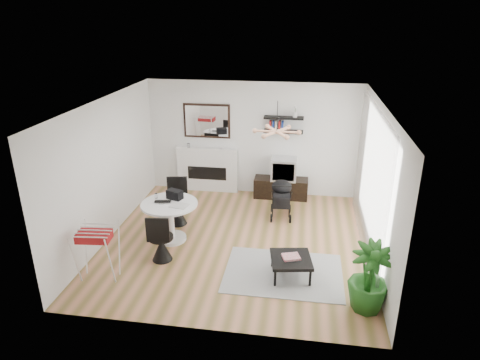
# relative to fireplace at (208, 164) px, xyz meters

# --- Properties ---
(floor) EXTENTS (5.00, 5.00, 0.00)m
(floor) POSITION_rel_fireplace_xyz_m (1.10, -2.42, -0.69)
(floor) COLOR olive
(floor) RESTS_ON ground
(ceiling) EXTENTS (5.00, 5.00, 0.00)m
(ceiling) POSITION_rel_fireplace_xyz_m (1.10, -2.42, 2.01)
(ceiling) COLOR white
(ceiling) RESTS_ON wall_back
(wall_back) EXTENTS (5.00, 0.00, 5.00)m
(wall_back) POSITION_rel_fireplace_xyz_m (1.10, 0.08, 0.66)
(wall_back) COLOR white
(wall_back) RESTS_ON floor
(wall_left) EXTENTS (0.00, 5.00, 5.00)m
(wall_left) POSITION_rel_fireplace_xyz_m (-1.40, -2.42, 0.66)
(wall_left) COLOR white
(wall_left) RESTS_ON floor
(wall_right) EXTENTS (0.00, 5.00, 5.00)m
(wall_right) POSITION_rel_fireplace_xyz_m (3.60, -2.42, 0.66)
(wall_right) COLOR white
(wall_right) RESTS_ON floor
(sheer_curtain) EXTENTS (0.04, 3.60, 2.60)m
(sheer_curtain) POSITION_rel_fireplace_xyz_m (3.50, -2.22, 0.66)
(sheer_curtain) COLOR white
(sheer_curtain) RESTS_ON wall_right
(fireplace) EXTENTS (1.50, 0.17, 2.16)m
(fireplace) POSITION_rel_fireplace_xyz_m (0.00, 0.00, 0.00)
(fireplace) COLOR white
(fireplace) RESTS_ON floor
(shelf_lower) EXTENTS (0.90, 0.25, 0.04)m
(shelf_lower) POSITION_rel_fireplace_xyz_m (1.82, -0.05, 0.91)
(shelf_lower) COLOR black
(shelf_lower) RESTS_ON wall_back
(shelf_upper) EXTENTS (0.90, 0.25, 0.04)m
(shelf_upper) POSITION_rel_fireplace_xyz_m (1.82, -0.05, 1.23)
(shelf_upper) COLOR black
(shelf_upper) RESTS_ON wall_back
(pendant_lamp) EXTENTS (0.90, 0.90, 0.10)m
(pendant_lamp) POSITION_rel_fireplace_xyz_m (1.80, -2.12, 1.46)
(pendant_lamp) COLOR tan
(pendant_lamp) RESTS_ON ceiling
(tv_console) EXTENTS (1.27, 0.44, 0.47)m
(tv_console) POSITION_rel_fireplace_xyz_m (1.82, -0.15, -0.45)
(tv_console) COLOR black
(tv_console) RESTS_ON floor
(crt_tv) EXTENTS (0.59, 0.51, 0.51)m
(crt_tv) POSITION_rel_fireplace_xyz_m (1.87, -0.16, 0.05)
(crt_tv) COLOR silver
(crt_tv) RESTS_ON tv_console
(dining_table) EXTENTS (1.08, 1.08, 0.79)m
(dining_table) POSITION_rel_fireplace_xyz_m (-0.16, -2.54, -0.16)
(dining_table) COLOR white
(dining_table) RESTS_ON floor
(laptop) EXTENTS (0.34, 0.24, 0.02)m
(laptop) POSITION_rel_fireplace_xyz_m (-0.29, -2.58, 0.12)
(laptop) COLOR black
(laptop) RESTS_ON dining_table
(black_bag) EXTENTS (0.34, 0.27, 0.18)m
(black_bag) POSITION_rel_fireplace_xyz_m (-0.11, -2.33, 0.19)
(black_bag) COLOR black
(black_bag) RESTS_ON dining_table
(newspaper) EXTENTS (0.37, 0.33, 0.01)m
(newspaper) POSITION_rel_fireplace_xyz_m (0.06, -2.63, 0.11)
(newspaper) COLOR silver
(newspaper) RESTS_ON dining_table
(drinking_glass) EXTENTS (0.06, 0.06, 0.10)m
(drinking_glass) POSITION_rel_fireplace_xyz_m (-0.48, -2.36, 0.15)
(drinking_glass) COLOR white
(drinking_glass) RESTS_ON dining_table
(chair_far) EXTENTS (0.48, 0.50, 0.98)m
(chair_far) POSITION_rel_fireplace_xyz_m (-0.23, -1.84, -0.38)
(chair_far) COLOR black
(chair_far) RESTS_ON floor
(chair_near) EXTENTS (0.45, 0.46, 0.93)m
(chair_near) POSITION_rel_fireplace_xyz_m (-0.11, -3.28, -0.39)
(chair_near) COLOR black
(chair_near) RESTS_ON floor
(drying_rack) EXTENTS (0.66, 0.63, 0.92)m
(drying_rack) POSITION_rel_fireplace_xyz_m (-0.95, -3.96, -0.20)
(drying_rack) COLOR white
(drying_rack) RESTS_ON floor
(stroller) EXTENTS (0.49, 0.75, 0.89)m
(stroller) POSITION_rel_fireplace_xyz_m (1.88, -1.17, -0.30)
(stroller) COLOR black
(stroller) RESTS_ON floor
(rug) EXTENTS (1.99, 1.44, 0.01)m
(rug) POSITION_rel_fireplace_xyz_m (2.07, -3.37, -0.68)
(rug) COLOR #979797
(rug) RESTS_ON floor
(coffee_table) EXTENTS (0.76, 0.76, 0.34)m
(coffee_table) POSITION_rel_fireplace_xyz_m (2.19, -3.43, -0.37)
(coffee_table) COLOR black
(coffee_table) RESTS_ON rug
(magazines) EXTENTS (0.34, 0.30, 0.04)m
(magazines) POSITION_rel_fireplace_xyz_m (2.19, -3.43, -0.31)
(magazines) COLOR #C73142
(magazines) RESTS_ON coffee_table
(potted_plant) EXTENTS (0.62, 0.62, 1.09)m
(potted_plant) POSITION_rel_fireplace_xyz_m (3.35, -4.10, -0.14)
(potted_plant) COLOR #1E5718
(potted_plant) RESTS_ON floor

